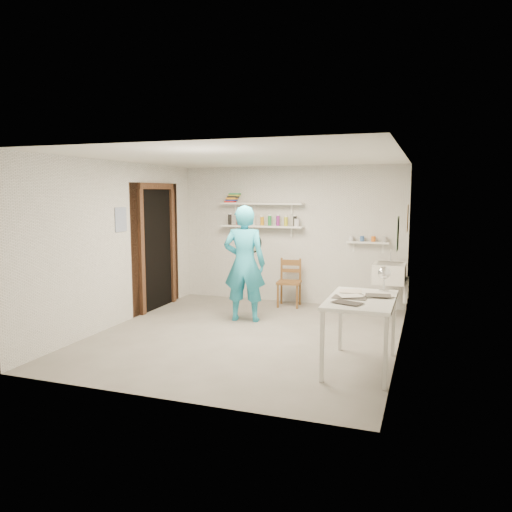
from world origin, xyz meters
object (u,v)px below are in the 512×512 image
(belfast_sink, at_px, (389,273))
(desk_lamp, at_px, (384,273))
(man, at_px, (244,264))
(wall_clock, at_px, (251,243))
(wooden_chair, at_px, (289,282))
(work_table, at_px, (361,333))

(belfast_sink, distance_m, desk_lamp, 2.02)
(man, bearing_deg, belfast_sink, -164.04)
(belfast_sink, height_order, desk_lamp, desk_lamp)
(wall_clock, bearing_deg, belfast_sink, 11.09)
(wooden_chair, distance_m, work_table, 3.09)
(wooden_chair, bearing_deg, work_table, -65.00)
(belfast_sink, relative_size, man, 0.34)
(wall_clock, relative_size, work_table, 0.27)
(belfast_sink, height_order, wooden_chair, belfast_sink)
(desk_lamp, bearing_deg, wall_clock, 149.14)
(work_table, bearing_deg, wooden_chair, 120.34)
(desk_lamp, bearing_deg, man, 154.06)
(wooden_chair, bearing_deg, wall_clock, -115.95)
(wall_clock, bearing_deg, man, -107.94)
(wooden_chair, distance_m, desk_lamp, 2.87)
(man, xyz_separation_m, wall_clock, (0.03, 0.22, 0.29))
(belfast_sink, bearing_deg, wall_clock, -159.94)
(wall_clock, xyz_separation_m, wooden_chair, (0.35, 0.93, -0.76))
(belfast_sink, distance_m, wall_clock, 2.20)
(belfast_sink, relative_size, wall_clock, 1.90)
(work_table, xyz_separation_m, desk_lamp, (0.20, 0.48, 0.62))
(belfast_sink, bearing_deg, wooden_chair, 173.40)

